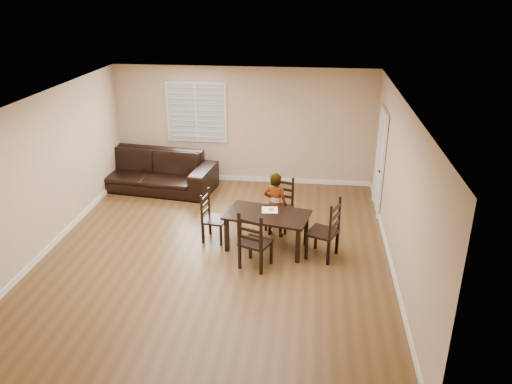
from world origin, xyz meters
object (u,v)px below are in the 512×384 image
chair_far (252,245)px  sofa (149,171)px  child (275,205)px  donut (271,209)px  dining_table (267,218)px  chair_near (282,204)px  chair_right (330,233)px  chair_left (209,218)px

chair_far → sofa: 4.28m
child → donut: child is taller
dining_table → child: size_ratio=1.26×
dining_table → chair_far: (-0.17, -0.76, -0.12)m
chair_near → chair_right: 1.46m
dining_table → donut: (0.05, 0.16, 0.11)m
chair_right → chair_left: bearing=-80.2°
dining_table → sofa: size_ratio=0.53×
chair_near → chair_right: (0.90, -1.15, 0.04)m
dining_table → chair_far: chair_far is taller
sofa → chair_near: bearing=-19.4°
chair_far → chair_right: (1.27, 0.52, 0.03)m
chair_right → child: (-0.99, 0.75, 0.13)m
child → chair_left: bearing=29.4°
chair_left → chair_right: 2.22m
chair_right → sofa: bearing=-102.6°
chair_left → donut: (1.13, -0.05, 0.27)m
chair_near → donut: bearing=-84.1°
sofa → chair_far: bearing=-42.2°
chair_left → sofa: size_ratio=0.32×
chair_near → dining_table: bearing=-85.3°
dining_table → chair_near: chair_near is taller
chair_near → child: 0.44m
donut → dining_table: bearing=-107.5°
dining_table → chair_near: size_ratio=1.56×
dining_table → chair_far: 0.79m
chair_near → chair_far: (-0.36, -1.67, 0.01)m
donut → chair_right: bearing=-20.7°
donut → sofa: sofa is taller
chair_right → chair_far: bearing=-46.2°
chair_right → donut: bearing=-89.3°
chair_near → chair_right: chair_right is taller
dining_table → donut: 0.20m
chair_right → donut: size_ratio=11.46×
chair_left → child: size_ratio=0.76×
chair_right → donut: (-1.04, 0.40, 0.20)m
chair_far → donut: bearing=-82.4°
sofa → dining_table: bearing=-32.9°
dining_table → chair_far: size_ratio=1.53×
dining_table → chair_right: 1.12m
child → donut: bearing=96.8°
child → sofa: size_ratio=0.42×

